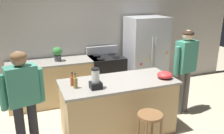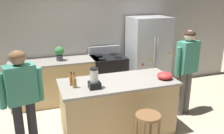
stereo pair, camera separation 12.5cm
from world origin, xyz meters
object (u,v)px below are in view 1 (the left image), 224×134
at_px(mixing_bowl, 165,75).
at_px(potted_plant, 57,53).
at_px(stove_range, 106,76).
at_px(kitchen_island, 118,107).
at_px(bottle_cooking_sauce, 72,81).
at_px(refrigerator, 146,55).
at_px(bottle_vinegar, 76,83).
at_px(person_by_sink_right, 185,64).
at_px(bar_stool, 150,124).
at_px(blender_appliance, 96,80).
at_px(person_by_island_left, 23,96).

bearing_deg(mixing_bowl, potted_plant, 131.68).
bearing_deg(stove_range, mixing_bowl, -75.22).
relative_size(kitchen_island, bottle_cooking_sauce, 8.75).
relative_size(kitchen_island, stove_range, 1.69).
height_order(refrigerator, bottle_vinegar, refrigerator).
xyz_separation_m(person_by_sink_right, bottle_vinegar, (-2.17, -0.25, 0.02)).
xyz_separation_m(kitchen_island, bar_stool, (0.18, -0.74, 0.05)).
bearing_deg(bar_stool, bottle_cooking_sauce, 139.00).
relative_size(kitchen_island, blender_appliance, 5.93).
bearing_deg(kitchen_island, blender_appliance, -158.88).
bearing_deg(person_by_sink_right, potted_plant, 148.40).
bearing_deg(bottle_vinegar, stove_range, 56.46).
xyz_separation_m(person_by_island_left, mixing_bowl, (2.23, -0.01, 0.03)).
distance_m(potted_plant, blender_appliance, 1.75).
bearing_deg(potted_plant, mixing_bowl, -48.32).
relative_size(person_by_island_left, potted_plant, 5.32).
bearing_deg(person_by_island_left, refrigerator, 30.69).
xyz_separation_m(kitchen_island, person_by_sink_right, (1.45, 0.20, 0.54)).
xyz_separation_m(kitchen_island, blender_appliance, (-0.44, -0.17, 0.60)).
bearing_deg(blender_appliance, kitchen_island, 21.12).
bearing_deg(refrigerator, blender_appliance, -136.45).
distance_m(kitchen_island, blender_appliance, 0.76).
distance_m(blender_appliance, bottle_vinegar, 0.30).
height_order(person_by_sink_right, bottle_vinegar, person_by_sink_right).
relative_size(stove_range, bottle_vinegar, 4.74).
height_order(kitchen_island, blender_appliance, blender_appliance).
bearing_deg(stove_range, refrigerator, -1.43).
bearing_deg(potted_plant, bar_stool, -67.91).
distance_m(stove_range, bar_stool, 2.27).
distance_m(refrigerator, bottle_vinegar, 2.56).
distance_m(person_by_island_left, bottle_vinegar, 0.75).
distance_m(potted_plant, mixing_bowl, 2.29).
xyz_separation_m(kitchen_island, refrigerator, (1.32, 1.50, 0.43)).
distance_m(bottle_cooking_sauce, mixing_bowl, 1.53).
bearing_deg(person_by_island_left, bottle_vinegar, 7.42).
height_order(kitchen_island, mixing_bowl, mixing_bowl).
bearing_deg(person_by_island_left, bottle_cooking_sauce, 16.50).
bearing_deg(mixing_bowl, person_by_island_left, 179.82).
relative_size(kitchen_island, person_by_sink_right, 1.13).
xyz_separation_m(stove_range, bottle_vinegar, (-1.04, -1.58, 0.54)).
bearing_deg(bottle_vinegar, blender_appliance, -23.04).
height_order(refrigerator, person_by_island_left, refrigerator).
height_order(person_by_sink_right, blender_appliance, person_by_sink_right).
bearing_deg(blender_appliance, bottle_vinegar, 156.96).
bearing_deg(mixing_bowl, bottle_cooking_sauce, 171.72).
distance_m(stove_range, bottle_vinegar, 1.97).
bearing_deg(refrigerator, bottle_vinegar, -142.65).
bearing_deg(refrigerator, person_by_sink_right, -83.98).
xyz_separation_m(person_by_sink_right, mixing_bowl, (-0.68, -0.35, -0.01)).
bearing_deg(blender_appliance, bottle_cooking_sauce, 142.19).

